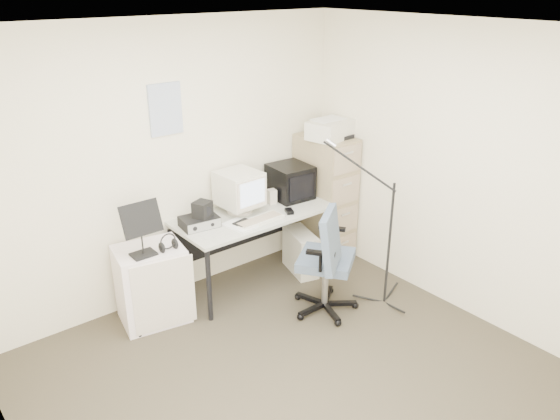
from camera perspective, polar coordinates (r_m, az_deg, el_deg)
floor at (r=4.23m, az=2.37°, el=-17.95°), size 3.60×3.60×0.01m
ceiling at (r=3.20m, az=3.14°, el=18.19°), size 3.60×3.60×0.01m
wall_back at (r=4.93m, az=-11.28°, el=4.66°), size 3.60×0.02×2.50m
wall_left at (r=2.84m, az=-26.38°, el=-12.01°), size 0.02×3.60×2.50m
wall_right at (r=4.84m, az=18.96°, el=3.47°), size 0.02×3.60×2.50m
wall_calendar at (r=4.78m, az=-11.89°, el=10.26°), size 0.30×0.02×0.44m
filing_cabinet at (r=5.76m, az=4.69°, el=1.39°), size 0.40×0.60×1.30m
printer at (r=5.49m, az=5.37°, el=8.40°), size 0.52×0.40×0.18m
desk at (r=5.30m, az=-2.72°, el=-3.96°), size 1.50×0.70×0.73m
crt_monitor at (r=5.11m, az=-4.29°, el=1.87°), size 0.38×0.39×0.39m
crt_tv at (r=5.46m, az=1.07°, el=3.00°), size 0.39×0.41×0.34m
desk_speaker at (r=5.33m, az=-0.86°, el=1.41°), size 0.09×0.09×0.14m
keyboard at (r=4.96m, az=-2.16°, el=-1.09°), size 0.48×0.19×0.03m
mouse at (r=5.14m, az=0.97°, el=-0.12°), size 0.10×0.13×0.03m
radio_receiver at (r=4.90m, az=-8.44°, el=-1.20°), size 0.35×0.27×0.09m
radio_speaker at (r=4.85m, az=-8.11°, el=0.06°), size 0.19×0.18×0.15m
papers at (r=4.88m, az=-4.22°, el=-1.62°), size 0.25×0.31×0.02m
pc_tower at (r=5.54m, az=2.17°, el=-4.39°), size 0.32×0.50×0.43m
office_chair at (r=4.79m, az=4.83°, el=-5.00°), size 0.84×0.84×1.05m
side_cart at (r=4.86m, az=-13.25°, el=-7.55°), size 0.63×0.54×0.69m
music_stand at (r=4.50m, az=-14.35°, el=-1.91°), size 0.35×0.23×0.48m
headphones at (r=4.61m, az=-11.59°, el=-3.56°), size 0.20×0.20×0.03m
mic_stand at (r=4.88m, az=11.49°, el=-1.69°), size 0.03×0.03×1.53m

